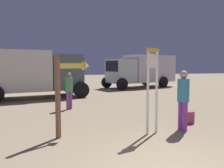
{
  "coord_description": "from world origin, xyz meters",
  "views": [
    {
      "loc": [
        -2.05,
        -3.46,
        1.92
      ],
      "look_at": [
        0.31,
        5.01,
        1.2
      ],
      "focal_mm": 38.09,
      "sensor_mm": 36.0,
      "label": 1
    }
  ],
  "objects": [
    {
      "name": "person_near_clock",
      "position": [
        1.75,
        2.54,
        0.98
      ],
      "size": [
        0.34,
        0.34,
        1.75
      ],
      "color": "purple",
      "rests_on": "ground_plane"
    },
    {
      "name": "box_truck_far",
      "position": [
        5.84,
        15.33,
        1.51
      ],
      "size": [
        6.59,
        4.06,
        2.71
      ],
      "color": "silver",
      "rests_on": "ground_plane"
    },
    {
      "name": "person_distant",
      "position": [
        -1.12,
        6.75,
        0.89
      ],
      "size": [
        0.3,
        0.3,
        1.59
      ],
      "color": "#804987",
      "rests_on": "ground_plane"
    },
    {
      "name": "backpack",
      "position": [
        2.4,
        3.22,
        0.19
      ],
      "size": [
        0.33,
        0.2,
        0.39
      ],
      "color": "#B63F66",
      "rests_on": "ground_plane"
    },
    {
      "name": "box_truck_near",
      "position": [
        -3.23,
        10.84,
        1.52
      ],
      "size": [
        6.81,
        3.68,
        2.7
      ],
      "color": "silver",
      "rests_on": "ground_plane"
    },
    {
      "name": "standing_clock",
      "position": [
        0.76,
        2.52,
        1.43
      ],
      "size": [
        0.41,
        0.2,
        2.37
      ],
      "color": "white",
      "rests_on": "ground_plane"
    },
    {
      "name": "arrow_sign",
      "position": [
        -1.43,
        2.99,
        1.48
      ],
      "size": [
        1.06,
        0.75,
        2.17
      ],
      "color": "brown",
      "rests_on": "ground_plane"
    }
  ]
}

